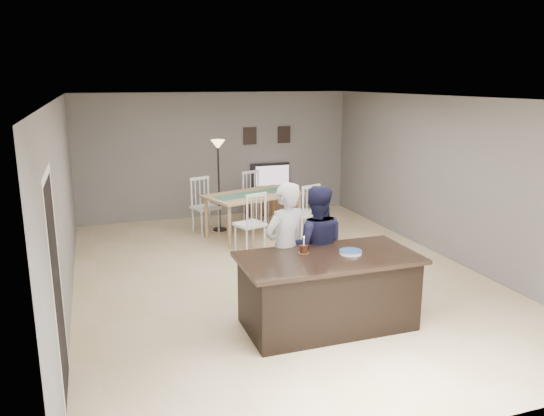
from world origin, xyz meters
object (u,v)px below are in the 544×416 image
object	(u,v)px
kitchen_island	(328,291)
television	(271,175)
dining_table	(253,201)
man	(316,246)
floor_lamp	(218,161)
birthday_cake	(304,249)
tv_console	(272,200)
plate_stack	(351,252)
woman	(285,249)

from	to	relation	value
kitchen_island	television	distance (m)	5.78
television	dining_table	size ratio (longest dim) A/B	0.38
television	man	xyz separation A→B (m)	(-1.09, -5.00, -0.05)
kitchen_island	floor_lamp	world-z (taller)	floor_lamp
dining_table	birthday_cake	bearing A→B (deg)	-115.43
dining_table	floor_lamp	world-z (taller)	floor_lamp
tv_console	man	xyz separation A→B (m)	(-1.09, -4.93, 0.52)
birthday_cake	floor_lamp	xyz separation A→B (m)	(-0.01, 4.39, 0.46)
kitchen_island	plate_stack	xyz separation A→B (m)	(0.28, -0.01, 0.47)
woman	birthday_cake	size ratio (longest dim) A/B	8.14
woman	dining_table	distance (m)	3.51
tv_console	woman	distance (m)	5.28
birthday_cake	floor_lamp	bearing A→B (deg)	90.18
woman	plate_stack	bearing A→B (deg)	118.94
television	plate_stack	bearing A→B (deg)	80.79
man	television	bearing A→B (deg)	-81.21
television	tv_console	bearing A→B (deg)	90.00
tv_console	man	size ratio (longest dim) A/B	0.74
kitchen_island	tv_console	world-z (taller)	kitchen_island
man	tv_console	bearing A→B (deg)	-81.37
tv_console	television	bearing A→B (deg)	90.00
tv_console	floor_lamp	xyz separation A→B (m)	(-1.45, -0.97, 1.11)
floor_lamp	television	bearing A→B (deg)	35.58
television	plate_stack	world-z (taller)	television
tv_console	woman	xyz separation A→B (m)	(-1.55, -5.02, 0.56)
television	woman	bearing A→B (deg)	73.05
tv_console	kitchen_island	bearing A→B (deg)	-102.16
plate_stack	floor_lamp	distance (m)	4.67
woman	plate_stack	xyz separation A→B (m)	(0.63, -0.56, 0.06)
tv_console	dining_table	world-z (taller)	dining_table
plate_stack	dining_table	bearing A→B (deg)	90.15
woman	birthday_cake	xyz separation A→B (m)	(0.11, -0.34, 0.09)
birthday_cake	dining_table	distance (m)	3.84
kitchen_island	dining_table	world-z (taller)	dining_table
kitchen_island	plate_stack	size ratio (longest dim) A/B	7.78
dining_table	floor_lamp	bearing A→B (deg)	113.36
man	dining_table	world-z (taller)	man
birthday_cake	floor_lamp	world-z (taller)	floor_lamp
tv_console	birthday_cake	bearing A→B (deg)	-105.02
television	dining_table	bearing A→B (deg)	60.55
birthday_cake	woman	bearing A→B (deg)	107.95
tv_console	dining_table	size ratio (longest dim) A/B	0.50
tv_console	floor_lamp	size ratio (longest dim) A/B	0.66
floor_lamp	dining_table	bearing A→B (deg)	-48.91
television	dining_table	distance (m)	1.89
kitchen_island	woman	distance (m)	0.77
woman	floor_lamp	bearing A→B (deg)	-110.81
tv_console	plate_stack	distance (m)	5.69
floor_lamp	kitchen_island	bearing A→B (deg)	-86.85
tv_console	plate_stack	xyz separation A→B (m)	(-0.92, -5.58, 0.62)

